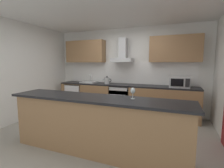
% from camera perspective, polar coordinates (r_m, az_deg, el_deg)
% --- Properties ---
extents(ground, '(5.71, 4.70, 0.02)m').
position_cam_1_polar(ground, '(3.74, -3.33, -17.05)').
color(ground, gray).
extents(ceiling, '(5.71, 4.70, 0.02)m').
position_cam_1_polar(ceiling, '(3.58, -3.67, 24.85)').
color(ceiling, white).
extents(wall_back, '(5.71, 0.12, 2.60)m').
position_cam_1_polar(wall_back, '(5.21, 5.47, 4.71)').
color(wall_back, white).
rests_on(wall_back, ground).
extents(wall_left, '(0.12, 4.70, 2.60)m').
position_cam_1_polar(wall_left, '(4.95, -29.82, 3.65)').
color(wall_left, white).
rests_on(wall_left, ground).
extents(backsplash_tile, '(4.01, 0.02, 0.66)m').
position_cam_1_polar(backsplash_tile, '(5.14, 5.24, 3.90)').
color(backsplash_tile, white).
extents(counter_back, '(4.15, 0.60, 0.90)m').
position_cam_1_polar(counter_back, '(4.96, 4.12, -5.32)').
color(counter_back, olive).
rests_on(counter_back, ground).
extents(counter_island, '(3.11, 0.64, 0.97)m').
position_cam_1_polar(counter_island, '(2.87, -5.73, -14.03)').
color(counter_island, olive).
rests_on(counter_island, ground).
extents(upper_cabinets, '(4.09, 0.32, 0.70)m').
position_cam_1_polar(upper_cabinets, '(5.00, 4.81, 11.61)').
color(upper_cabinets, olive).
extents(oven, '(0.60, 0.62, 0.80)m').
position_cam_1_polar(oven, '(4.95, 3.19, -5.21)').
color(oven, slate).
rests_on(oven, ground).
extents(refrigerator, '(0.58, 0.60, 0.85)m').
position_cam_1_polar(refrigerator, '(5.64, -12.21, -4.18)').
color(refrigerator, white).
rests_on(refrigerator, ground).
extents(microwave, '(0.50, 0.38, 0.30)m').
position_cam_1_polar(microwave, '(4.59, 22.56, 0.72)').
color(microwave, '#B7BABC').
rests_on(microwave, counter_back).
extents(sink, '(0.50, 0.40, 0.26)m').
position_cam_1_polar(sink, '(5.33, -7.98, 0.72)').
color(sink, silver).
rests_on(sink, counter_back).
extents(kettle, '(0.29, 0.15, 0.24)m').
position_cam_1_polar(kettle, '(4.99, -1.79, 1.24)').
color(kettle, '#B7BABC').
rests_on(kettle, counter_back).
extents(range_hood, '(0.62, 0.45, 0.72)m').
position_cam_1_polar(range_hood, '(4.97, 3.77, 10.23)').
color(range_hood, '#B7BABC').
extents(wine_glass, '(0.08, 0.08, 0.18)m').
position_cam_1_polar(wine_glass, '(2.59, 7.30, -2.48)').
color(wine_glass, silver).
rests_on(wine_glass, counter_island).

